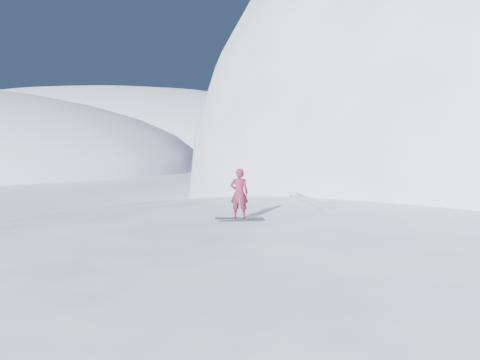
{
  "coord_description": "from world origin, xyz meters",
  "views": [
    {
      "loc": [
        -2.85,
        -12.93,
        4.86
      ],
      "look_at": [
        -3.18,
        2.23,
        3.5
      ],
      "focal_mm": 35.0,
      "sensor_mm": 36.0,
      "label": 1
    }
  ],
  "objects": [
    {
      "name": "board_tracks",
      "position": [
        -0.4,
        5.34,
        2.42
      ],
      "size": [
        1.65,
        5.92,
        0.04
      ],
      "color": "silver",
      "rests_on": "ground"
    },
    {
      "name": "wind_bumps",
      "position": [
        -0.56,
        2.12,
        0.0
      ],
      "size": [
        16.0,
        14.4,
        1.0
      ],
      "color": "white",
      "rests_on": "ground"
    },
    {
      "name": "ground",
      "position": [
        0.0,
        0.0,
        0.0
      ],
      "size": [
        400.0,
        400.0,
        0.0
      ],
      "primitive_type": "plane",
      "color": "white",
      "rests_on": "ground"
    },
    {
      "name": "snowboard",
      "position": [
        -3.18,
        1.23,
        2.41
      ],
      "size": [
        1.48,
        0.31,
        0.02
      ],
      "primitive_type": "cube",
      "rotation": [
        0.0,
        0.0,
        0.02
      ],
      "color": "black",
      "rests_on": "near_ridge"
    },
    {
      "name": "peak_shoulder",
      "position": [
        10.0,
        20.0,
        0.0
      ],
      "size": [
        28.0,
        24.0,
        18.0
      ],
      "primitive_type": "ellipsoid",
      "color": "white",
      "rests_on": "ground"
    },
    {
      "name": "snowboarder",
      "position": [
        -3.18,
        1.23,
        3.18
      ],
      "size": [
        0.56,
        0.38,
        1.52
      ],
      "primitive_type": "imported",
      "rotation": [
        0.0,
        0.0,
        3.17
      ],
      "color": "maroon",
      "rests_on": "snowboard"
    },
    {
      "name": "far_ridge_c",
      "position": [
        -40.0,
        110.0,
        0.0
      ],
      "size": [
        140.0,
        90.0,
        36.0
      ],
      "primitive_type": "ellipsoid",
      "color": "white",
      "rests_on": "ground"
    },
    {
      "name": "near_ridge",
      "position": [
        1.0,
        3.0,
        0.0
      ],
      "size": [
        36.0,
        28.0,
        4.8
      ],
      "primitive_type": "ellipsoid",
      "color": "white",
      "rests_on": "ground"
    }
  ]
}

